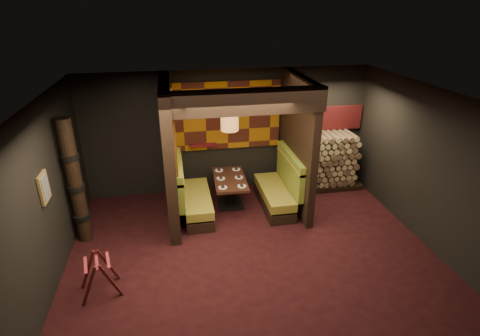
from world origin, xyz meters
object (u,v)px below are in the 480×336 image
object	(u,v)px
booth_bench_right	(279,190)
pendant_lamp	(230,120)
luggage_rack	(99,274)
booth_bench_left	(192,197)
totem_column	(75,183)
firewood_stack	(326,161)
dining_table	(230,188)

from	to	relation	value
booth_bench_right	pendant_lamp	size ratio (longest dim) A/B	1.48
pendant_lamp	luggage_rack	distance (m)	3.71
booth_bench_left	totem_column	xyz separation A→B (m)	(-2.09, -0.55, 0.79)
booth_bench_right	luggage_rack	distance (m)	4.05
booth_bench_right	luggage_rack	bearing A→B (deg)	-148.72
pendant_lamp	firewood_stack	world-z (taller)	pendant_lamp
dining_table	booth_bench_right	bearing A→B (deg)	-12.16
firewood_stack	pendant_lamp	bearing A→B (deg)	-167.69
pendant_lamp	booth_bench_left	bearing A→B (deg)	-168.23
booth_bench_left	firewood_stack	size ratio (longest dim) A/B	0.92
booth_bench_right	dining_table	size ratio (longest dim) A/B	1.25
booth_bench_left	booth_bench_right	xyz separation A→B (m)	(1.89, 0.00, 0.00)
luggage_rack	firewood_stack	bearing A→B (deg)	30.20
dining_table	pendant_lamp	world-z (taller)	pendant_lamp
booth_bench_left	totem_column	distance (m)	2.30
booth_bench_right	dining_table	distance (m)	1.07
booth_bench_left	booth_bench_right	world-z (taller)	same
dining_table	totem_column	xyz separation A→B (m)	(-2.93, -0.78, 0.76)
booth_bench_right	dining_table	bearing A→B (deg)	167.84
booth_bench_right	luggage_rack	world-z (taller)	booth_bench_right
pendant_lamp	totem_column	xyz separation A→B (m)	(-2.93, -0.73, -0.81)
pendant_lamp	firewood_stack	xyz separation A→B (m)	(2.40, 0.52, -1.32)
booth_bench_right	firewood_stack	bearing A→B (deg)	27.35
dining_table	luggage_rack	bearing A→B (deg)	-136.04
luggage_rack	firewood_stack	world-z (taller)	firewood_stack
booth_bench_right	dining_table	world-z (taller)	booth_bench_right
dining_table	pendant_lamp	distance (m)	1.57
booth_bench_right	firewood_stack	distance (m)	1.55
booth_bench_right	pendant_lamp	distance (m)	1.92
booth_bench_left	pendant_lamp	world-z (taller)	pendant_lamp
dining_table	booth_bench_left	bearing A→B (deg)	-165.02
dining_table	firewood_stack	bearing A→B (deg)	11.16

